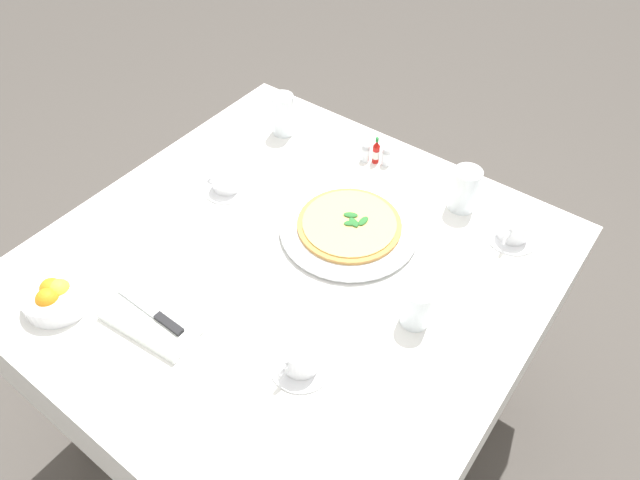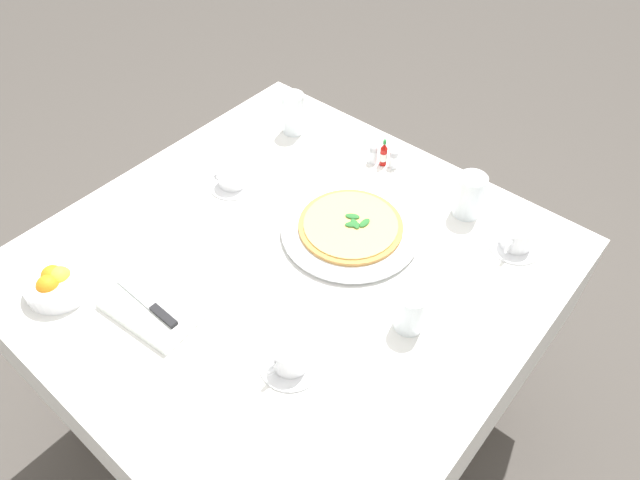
{
  "view_description": "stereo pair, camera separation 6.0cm",
  "coord_description": "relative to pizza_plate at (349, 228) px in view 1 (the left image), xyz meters",
  "views": [
    {
      "loc": [
        -0.6,
        0.68,
        1.78
      ],
      "look_at": [
        -0.03,
        -0.08,
        0.78
      ],
      "focal_mm": 32.24,
      "sensor_mm": 36.0,
      "label": 1
    },
    {
      "loc": [
        -0.64,
        0.64,
        1.78
      ],
      "look_at": [
        -0.03,
        -0.08,
        0.78
      ],
      "focal_mm": 32.24,
      "sensor_mm": 36.0,
      "label": 2
    }
  ],
  "objects": [
    {
      "name": "ground_plane",
      "position": [
        0.06,
        0.17,
        -0.77
      ],
      "size": [
        8.0,
        8.0,
        0.0
      ],
      "primitive_type": "plane",
      "color": "#4C4742"
    },
    {
      "name": "dining_table",
      "position": [
        0.06,
        0.17,
        -0.14
      ],
      "size": [
        1.12,
        1.12,
        0.76
      ],
      "color": "white",
      "rests_on": "ground_plane"
    },
    {
      "name": "pizza_plate",
      "position": [
        0.0,
        0.0,
        0.0
      ],
      "size": [
        0.35,
        0.35,
        0.02
      ],
      "color": "white",
      "rests_on": "dining_table"
    },
    {
      "name": "pizza",
      "position": [
        -0.0,
        -0.0,
        0.01
      ],
      "size": [
        0.26,
        0.26,
        0.02
      ],
      "color": "#C68E47",
      "rests_on": "pizza_plate"
    },
    {
      "name": "coffee_cup_far_left",
      "position": [
        -0.14,
        0.37,
        0.02
      ],
      "size": [
        0.13,
        0.13,
        0.07
      ],
      "color": "white",
      "rests_on": "dining_table"
    },
    {
      "name": "coffee_cup_back_corner",
      "position": [
        -0.33,
        -0.22,
        0.02
      ],
      "size": [
        0.13,
        0.13,
        0.07
      ],
      "color": "white",
      "rests_on": "dining_table"
    },
    {
      "name": "coffee_cup_near_right",
      "position": [
        0.35,
        0.06,
        0.02
      ],
      "size": [
        0.13,
        0.13,
        0.06
      ],
      "color": "white",
      "rests_on": "dining_table"
    },
    {
      "name": "water_glass_far_right",
      "position": [
        -0.18,
        -0.25,
        0.04
      ],
      "size": [
        0.07,
        0.07,
        0.12
      ],
      "color": "white",
      "rests_on": "dining_table"
    },
    {
      "name": "water_glass_right_edge",
      "position": [
        0.39,
        -0.22,
        0.04
      ],
      "size": [
        0.07,
        0.07,
        0.12
      ],
      "color": "white",
      "rests_on": "dining_table"
    },
    {
      "name": "water_glass_near_left",
      "position": [
        -0.27,
        0.14,
        0.04
      ],
      "size": [
        0.06,
        0.06,
        0.1
      ],
      "color": "white",
      "rests_on": "dining_table"
    },
    {
      "name": "napkin_folded",
      "position": [
        0.18,
        0.47,
        -0.0
      ],
      "size": [
        0.23,
        0.15,
        0.02
      ],
      "rotation": [
        0.0,
        0.0,
        0.09
      ],
      "color": "white",
      "rests_on": "dining_table"
    },
    {
      "name": "dinner_knife",
      "position": [
        0.19,
        0.47,
        0.01
      ],
      "size": [
        0.2,
        0.02,
        0.01
      ],
      "rotation": [
        0.0,
        0.0,
        -0.01
      ],
      "color": "silver",
      "rests_on": "napkin_folded"
    },
    {
      "name": "citrus_bowl",
      "position": [
        0.39,
        0.57,
        0.02
      ],
      "size": [
        0.15,
        0.15,
        0.06
      ],
      "color": "white",
      "rests_on": "dining_table"
    },
    {
      "name": "hot_sauce_bottle",
      "position": [
        0.1,
        -0.27,
        0.02
      ],
      "size": [
        0.02,
        0.02,
        0.08
      ],
      "color": "#B7140F",
      "rests_on": "dining_table"
    },
    {
      "name": "salt_shaker",
      "position": [
        0.12,
        -0.26,
        0.01
      ],
      "size": [
        0.03,
        0.03,
        0.06
      ],
      "color": "white",
      "rests_on": "dining_table"
    },
    {
      "name": "pepper_shaker",
      "position": [
        0.07,
        -0.28,
        0.01
      ],
      "size": [
        0.03,
        0.03,
        0.06
      ],
      "color": "white",
      "rests_on": "dining_table"
    }
  ]
}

